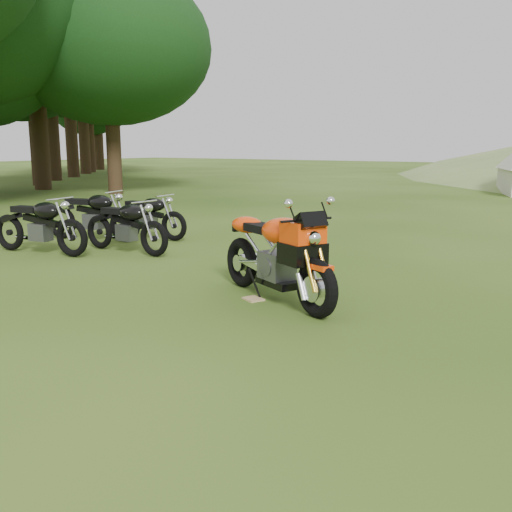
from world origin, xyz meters
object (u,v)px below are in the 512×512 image
Objects in this scene: sport_motorcycle at (276,248)px; vintage_moto_c at (125,224)px; vintage_moto_a at (147,215)px; vintage_moto_b at (39,223)px; plywood_board at (253,299)px; vintage_moto_d at (92,214)px.

sport_motorcycle reaches higher than vintage_moto_c.
vintage_moto_b is (-0.35, -2.27, 0.05)m from vintage_moto_a.
plywood_board is 0.13× the size of vintage_moto_a.
vintage_moto_c is (0.81, -1.33, 0.02)m from vintage_moto_a.
sport_motorcycle is 4.08m from vintage_moto_c.
vintage_moto_b is at bearing -92.40° from vintage_moto_d.
sport_motorcycle reaches higher than vintage_moto_b.
vintage_moto_c is (-3.67, 1.29, 0.50)m from plywood_board.
vintage_moto_a is 0.96× the size of vintage_moto_c.
vintage_moto_b reaches higher than plywood_board.
vintage_moto_b reaches higher than vintage_moto_a.
sport_motorcycle reaches higher than vintage_moto_d.
vintage_moto_d reaches higher than plywood_board.
plywood_board is 0.13× the size of vintage_moto_c.
vintage_moto_c reaches higher than vintage_moto_a.
plywood_board is (-0.24, -0.13, -0.65)m from sport_motorcycle.
sport_motorcycle is 5.08m from vintage_moto_b.
vintage_moto_b is at bearing 175.74° from plywood_board.
plywood_board is at bearing -36.39° from vintage_moto_d.
sport_motorcycle is 0.71m from plywood_board.
vintage_moto_c is at bearing 28.93° from vintage_moto_b.
vintage_moto_a is 1.56m from vintage_moto_c.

